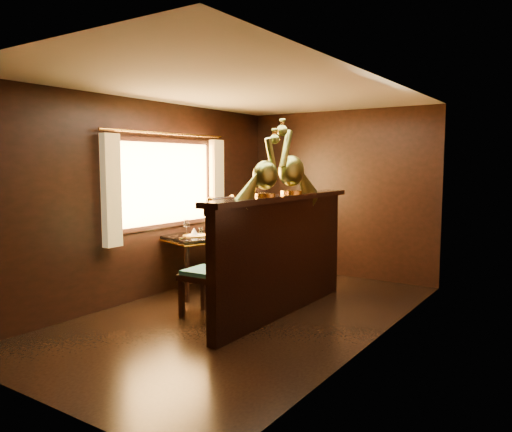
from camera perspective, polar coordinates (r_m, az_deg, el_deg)
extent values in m
plane|color=black|center=(5.74, -1.27, -11.31)|extent=(5.00, 5.00, 0.00)
cube|color=black|center=(7.67, 9.56, 2.50)|extent=(3.00, 0.04, 2.50)
cube|color=black|center=(3.76, -23.90, -1.50)|extent=(3.00, 0.04, 2.50)
cube|color=black|center=(6.48, -12.20, 1.82)|extent=(0.04, 5.00, 2.50)
cube|color=black|center=(4.79, 13.50, 0.36)|extent=(0.04, 5.00, 2.50)
cube|color=beige|center=(5.54, -1.33, 14.23)|extent=(3.00, 5.00, 0.04)
cube|color=#FFC672|center=(6.68, -10.36, 3.70)|extent=(0.01, 1.70, 1.05)
cube|color=gold|center=(5.95, -16.22, 2.80)|extent=(0.10, 0.22, 1.30)
cube|color=gold|center=(7.34, -4.51, 3.59)|extent=(0.10, 0.22, 1.30)
cylinder|color=gold|center=(6.63, -9.99, 9.27)|extent=(0.03, 2.20, 0.03)
cube|color=black|center=(5.65, 3.18, -4.78)|extent=(0.12, 2.60, 1.30)
cube|color=#2E3217|center=(5.68, 2.62, -4.22)|extent=(0.02, 2.20, 0.95)
cube|color=black|center=(5.57, 3.22, 2.11)|extent=(0.26, 2.70, 0.06)
cube|color=black|center=(6.75, -5.08, -2.21)|extent=(1.12, 1.45, 0.04)
cube|color=gold|center=(6.76, -5.07, -2.46)|extent=(1.15, 1.48, 0.02)
cylinder|color=black|center=(6.81, -10.64, -5.58)|extent=(0.06, 0.06, 0.71)
cylinder|color=black|center=(6.25, -7.90, -6.56)|extent=(0.06, 0.06, 0.71)
cylinder|color=black|center=(7.40, -2.64, -4.55)|extent=(0.06, 0.06, 0.71)
cylinder|color=black|center=(6.89, 0.48, -5.33)|extent=(0.06, 0.06, 0.71)
cylinder|color=#BF8923|center=(6.57, -7.08, -2.23)|extent=(0.30, 0.30, 0.01)
cone|color=white|center=(6.57, -7.08, -1.76)|extent=(0.11, 0.11, 0.10)
cylinder|color=#BF8923|center=(6.84, -2.88, -1.87)|extent=(0.30, 0.30, 0.01)
cone|color=white|center=(6.84, -2.88, -1.42)|extent=(0.11, 0.11, 0.10)
cylinder|color=silver|center=(6.97, -6.52, -1.55)|extent=(0.03, 0.03, 0.06)
cylinder|color=silver|center=(7.00, -6.25, -1.52)|extent=(0.03, 0.03, 0.06)
cube|color=black|center=(5.61, -5.66, -6.85)|extent=(0.50, 0.50, 0.06)
cube|color=#135259|center=(5.60, -5.66, -6.33)|extent=(0.45, 0.45, 0.05)
cube|color=#135259|center=(5.42, -3.93, -2.96)|extent=(0.05, 0.38, 0.62)
cube|color=black|center=(5.64, -8.50, -9.40)|extent=(0.05, 0.05, 0.43)
cube|color=black|center=(5.41, -5.20, -10.05)|extent=(0.05, 0.05, 0.43)
cube|color=black|center=(5.94, -6.02, -8.57)|extent=(0.05, 0.05, 0.43)
cube|color=black|center=(5.72, -2.80, -9.13)|extent=(0.05, 0.05, 0.43)
sphere|color=gold|center=(5.20, -5.23, 1.83)|extent=(0.07, 0.07, 0.07)
sphere|color=gold|center=(5.53, -2.77, 2.09)|extent=(0.07, 0.07, 0.07)
cube|color=black|center=(6.56, -1.49, -4.81)|extent=(0.62, 0.62, 0.06)
cube|color=#135259|center=(6.55, -1.49, -4.35)|extent=(0.56, 0.56, 0.05)
cube|color=#135259|center=(6.43, 0.33, -1.27)|extent=(0.15, 0.38, 0.64)
cube|color=black|center=(6.49, -3.81, -7.23)|extent=(0.05, 0.05, 0.44)
cube|color=black|center=(6.36, -0.32, -7.50)|extent=(0.05, 0.05, 0.44)
cube|color=black|center=(6.87, -2.56, -6.49)|extent=(0.05, 0.05, 0.44)
cube|color=black|center=(6.74, 0.75, -6.72)|extent=(0.05, 0.05, 0.44)
sphere|color=gold|center=(6.19, -0.23, 2.93)|extent=(0.08, 0.08, 0.08)
sphere|color=gold|center=(6.58, 0.86, 3.11)|extent=(0.08, 0.08, 0.08)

